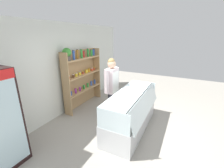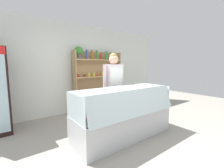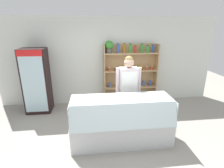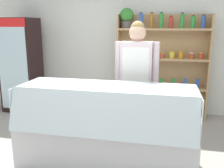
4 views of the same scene
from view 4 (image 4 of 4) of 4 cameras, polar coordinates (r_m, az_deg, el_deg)
back_wall at (r=5.04m, az=4.02°, el=9.21°), size 6.80×0.10×2.70m
drinks_fridge at (r=5.34m, az=-20.05°, el=4.04°), size 0.68×0.56×1.85m
shelving_unit at (r=4.75m, az=10.57°, el=6.19°), size 1.66×0.29×2.01m
deli_display_case at (r=3.15m, az=-1.41°, el=-12.93°), size 2.10×0.81×1.01m
shop_clerk at (r=3.52m, az=5.62°, el=2.57°), size 0.61×0.25×1.76m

